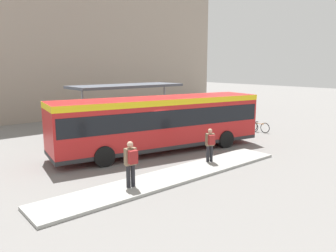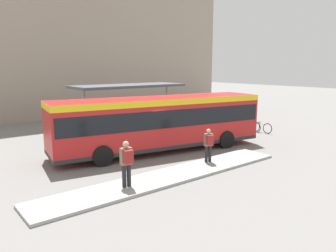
% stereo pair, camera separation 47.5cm
% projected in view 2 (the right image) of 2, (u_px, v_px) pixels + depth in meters
% --- Properties ---
extents(ground_plane, '(120.00, 120.00, 0.00)m').
position_uv_depth(ground_plane, '(160.00, 151.00, 18.19)').
color(ground_plane, slate).
extents(curb_island, '(11.95, 1.80, 0.12)m').
position_uv_depth(curb_island, '(170.00, 176.00, 13.82)').
color(curb_island, '#9E9E99').
rests_on(curb_island, ground_plane).
extents(city_bus, '(12.03, 4.63, 2.97)m').
position_uv_depth(city_bus, '(160.00, 120.00, 17.88)').
color(city_bus, red).
rests_on(city_bus, ground_plane).
extents(pedestrian_waiting, '(0.48, 0.51, 1.62)m').
position_uv_depth(pedestrian_waiting, '(209.00, 143.00, 15.47)').
color(pedestrian_waiting, '#232328').
rests_on(pedestrian_waiting, curb_island).
extents(pedestrian_companion, '(0.46, 0.49, 1.77)m').
position_uv_depth(pedestrian_companion, '(127.00, 161.00, 12.26)').
color(pedestrian_companion, '#232328').
rests_on(pedestrian_companion, curb_island).
extents(bicycle_orange, '(0.48, 1.72, 0.74)m').
position_uv_depth(bicycle_orange, '(261.00, 127.00, 23.17)').
color(bicycle_orange, black).
rests_on(bicycle_orange, ground_plane).
extents(bicycle_black, '(0.48, 1.58, 0.69)m').
position_uv_depth(bicycle_black, '(252.00, 126.00, 23.63)').
color(bicycle_black, black).
rests_on(bicycle_black, ground_plane).
extents(bicycle_green, '(0.48, 1.72, 0.74)m').
position_uv_depth(bicycle_green, '(244.00, 125.00, 24.15)').
color(bicycle_green, black).
rests_on(bicycle_green, ground_plane).
extents(bicycle_yellow, '(0.48, 1.68, 0.72)m').
position_uv_depth(bicycle_yellow, '(237.00, 124.00, 24.71)').
color(bicycle_yellow, black).
rests_on(bicycle_yellow, ground_plane).
extents(station_shelter, '(8.03, 2.85, 3.36)m').
position_uv_depth(station_shelter, '(129.00, 87.00, 23.00)').
color(station_shelter, '#4C515B').
rests_on(station_shelter, ground_plane).
extents(potted_planter_near_shelter, '(0.88, 0.88, 1.24)m').
position_uv_depth(potted_planter_near_shelter, '(114.00, 131.00, 20.32)').
color(potted_planter_near_shelter, slate).
rests_on(potted_planter_near_shelter, ground_plane).
extents(station_building, '(27.38, 14.38, 15.46)m').
position_uv_depth(station_building, '(79.00, 38.00, 36.22)').
color(station_building, gray).
rests_on(station_building, ground_plane).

